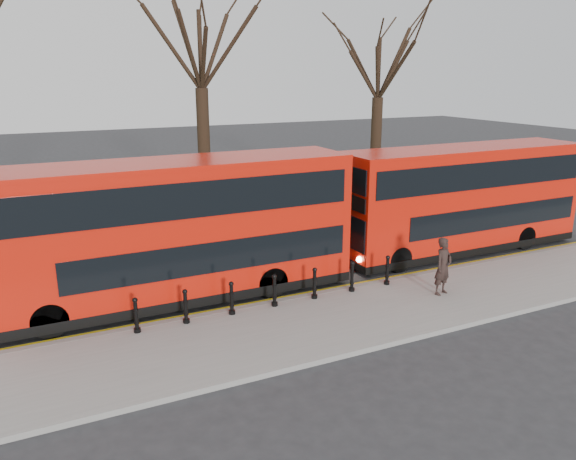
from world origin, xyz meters
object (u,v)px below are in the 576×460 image
pedestrian (443,266)px  bus_lead (177,232)px  bus_rear (462,200)px  bollard_row (274,291)px

pedestrian → bus_lead: bearing=139.8°
bus_rear → pedestrian: bearing=-137.4°
bus_lead → bollard_row: bearing=-42.3°
bus_rear → pedestrian: bus_rear is taller
bus_rear → pedestrian: 5.69m
bus_rear → bollard_row: bearing=-166.5°
bus_lead → bus_rear: (11.98, 0.08, -0.13)m
bus_rear → bus_lead: bearing=-179.6°
pedestrian → bollard_row: bearing=149.7°
bollard_row → bus_rear: size_ratio=0.80×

